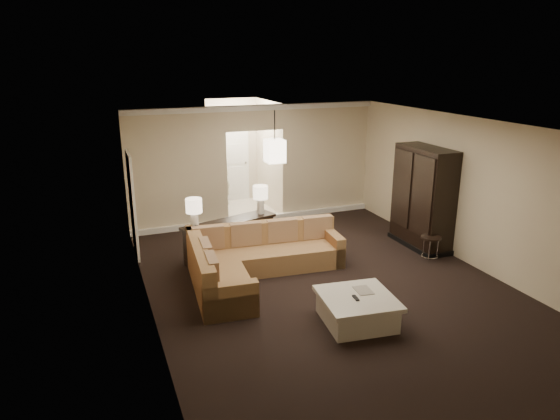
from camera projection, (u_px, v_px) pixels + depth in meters
name	position (u px, v px, depth m)	size (l,w,h in m)	color
ground	(330.00, 288.00, 8.69)	(8.00, 8.00, 0.00)	black
wall_back	(255.00, 165.00, 11.84)	(6.00, 0.04, 2.80)	beige
wall_front	(524.00, 328.00, 4.72)	(6.00, 0.04, 2.80)	beige
wall_left	(147.00, 234.00, 7.24)	(0.04, 8.00, 2.80)	beige
wall_right	(476.00, 194.00, 9.32)	(0.04, 8.00, 2.80)	beige
ceiling	(335.00, 127.00, 7.87)	(6.00, 8.00, 0.02)	silver
crown_molding	(255.00, 108.00, 11.40)	(6.00, 0.10, 0.12)	white
baseboard	(257.00, 219.00, 12.19)	(6.00, 0.10, 0.12)	white
side_door	(133.00, 205.00, 9.85)	(0.05, 0.90, 2.10)	white
foyer	(239.00, 158.00, 13.06)	(1.44, 2.02, 2.80)	beige
sectional_sofa	(252.00, 260.00, 9.00)	(3.05, 2.36, 0.86)	brown
coffee_table	(357.00, 309.00, 7.51)	(1.20, 1.20, 0.45)	beige
console_table	(230.00, 235.00, 9.92)	(2.02, 1.01, 0.76)	black
armoire	(423.00, 200.00, 10.34)	(0.63, 1.47, 2.11)	black
drink_table	(431.00, 243.00, 9.78)	(0.39, 0.39, 0.49)	black
table_lamp_left	(194.00, 209.00, 9.26)	(0.31, 0.31, 0.58)	white
table_lamp_right	(260.00, 195.00, 10.16)	(0.31, 0.31, 0.58)	white
pendant_light	(275.00, 151.00, 10.52)	(0.38, 0.38, 1.09)	black
person	(221.00, 173.00, 13.26)	(0.64, 0.43, 1.77)	beige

